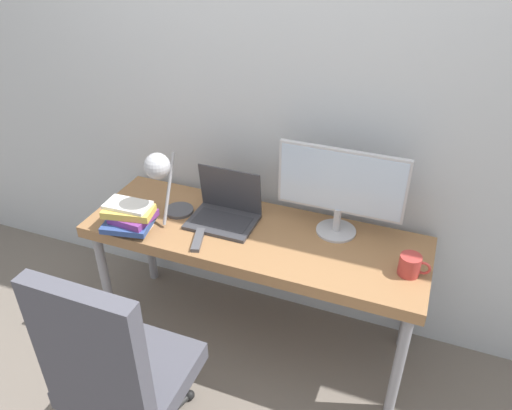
{
  "coord_description": "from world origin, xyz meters",
  "views": [
    {
      "loc": [
        0.73,
        -1.57,
        2.12
      ],
      "look_at": [
        0.02,
        0.25,
        0.88
      ],
      "focal_mm": 35.0,
      "sensor_mm": 36.0,
      "label": 1
    }
  ],
  "objects_px": {
    "monitor": "(341,187)",
    "desk_lamp": "(161,174)",
    "office_chair": "(116,370)",
    "mug": "(410,265)",
    "laptop": "(225,211)",
    "book_stack": "(130,217)"
  },
  "relations": [
    {
      "from": "monitor",
      "to": "desk_lamp",
      "type": "height_order",
      "value": "monitor"
    },
    {
      "from": "office_chair",
      "to": "mug",
      "type": "bearing_deg",
      "value": 40.11
    },
    {
      "from": "office_chair",
      "to": "mug",
      "type": "xyz_separation_m",
      "value": [
        0.97,
        0.82,
        0.18
      ]
    },
    {
      "from": "monitor",
      "to": "desk_lamp",
      "type": "relative_size",
      "value": 1.48
    },
    {
      "from": "laptop",
      "to": "monitor",
      "type": "relative_size",
      "value": 0.55
    },
    {
      "from": "office_chair",
      "to": "desk_lamp",
      "type": "bearing_deg",
      "value": 104.84
    },
    {
      "from": "mug",
      "to": "monitor",
      "type": "bearing_deg",
      "value": 151.92
    },
    {
      "from": "laptop",
      "to": "office_chair",
      "type": "bearing_deg",
      "value": -93.15
    },
    {
      "from": "laptop",
      "to": "office_chair",
      "type": "relative_size",
      "value": 0.31
    },
    {
      "from": "desk_lamp",
      "to": "monitor",
      "type": "bearing_deg",
      "value": 17.36
    },
    {
      "from": "desk_lamp",
      "to": "laptop",
      "type": "bearing_deg",
      "value": 30.27
    },
    {
      "from": "book_stack",
      "to": "mug",
      "type": "relative_size",
      "value": 1.93
    },
    {
      "from": "laptop",
      "to": "desk_lamp",
      "type": "relative_size",
      "value": 0.82
    },
    {
      "from": "monitor",
      "to": "mug",
      "type": "height_order",
      "value": "monitor"
    },
    {
      "from": "office_chair",
      "to": "mug",
      "type": "height_order",
      "value": "office_chair"
    },
    {
      "from": "desk_lamp",
      "to": "book_stack",
      "type": "distance_m",
      "value": 0.28
    },
    {
      "from": "monitor",
      "to": "book_stack",
      "type": "xyz_separation_m",
      "value": [
        -0.95,
        -0.34,
        -0.19
      ]
    },
    {
      "from": "laptop",
      "to": "book_stack",
      "type": "height_order",
      "value": "laptop"
    },
    {
      "from": "monitor",
      "to": "mug",
      "type": "distance_m",
      "value": 0.47
    },
    {
      "from": "office_chair",
      "to": "book_stack",
      "type": "relative_size",
      "value": 4.01
    },
    {
      "from": "book_stack",
      "to": "office_chair",
      "type": "bearing_deg",
      "value": -62.62
    },
    {
      "from": "mug",
      "to": "office_chair",
      "type": "bearing_deg",
      "value": -139.89
    }
  ]
}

